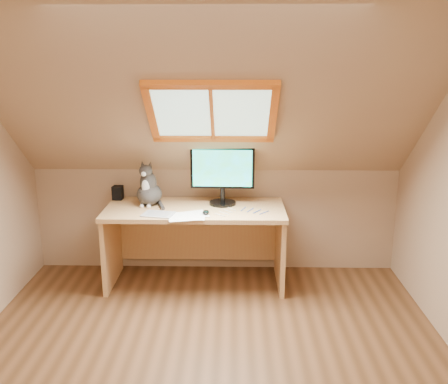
{
  "coord_description": "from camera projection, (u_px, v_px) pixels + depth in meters",
  "views": [
    {
      "loc": [
        0.18,
        -2.9,
        2.05
      ],
      "look_at": [
        0.1,
        1.0,
        0.98
      ],
      "focal_mm": 40.0,
      "sensor_mm": 36.0,
      "label": 1
    }
  ],
  "objects": [
    {
      "name": "graphics_tablet",
      "position": [
        158.0,
        214.0,
        4.27
      ],
      "size": [
        0.3,
        0.24,
        0.01
      ],
      "primitive_type": "cube",
      "rotation": [
        0.0,
        0.0,
        -0.21
      ],
      "color": "#B2B2B7",
      "rests_on": "desk"
    },
    {
      "name": "room_shell",
      "position": [
        204.0,
        167.0,
        2.87
      ],
      "size": [
        3.52,
        3.52,
        2.41
      ],
      "color": "tan",
      "rests_on": "ground"
    },
    {
      "name": "mouse",
      "position": [
        206.0,
        212.0,
        4.29
      ],
      "size": [
        0.06,
        0.1,
        0.03
      ],
      "primitive_type": "ellipsoid",
      "rotation": [
        0.0,
        0.0,
        -0.01
      ],
      "color": "black",
      "rests_on": "desk"
    },
    {
      "name": "ground",
      "position": [
        207.0,
        373.0,
        3.34
      ],
      "size": [
        3.5,
        3.5,
        0.0
      ],
      "primitive_type": "plane",
      "color": "brown",
      "rests_on": "ground"
    },
    {
      "name": "cables",
      "position": [
        243.0,
        211.0,
        4.36
      ],
      "size": [
        0.51,
        0.26,
        0.01
      ],
      "color": "silver",
      "rests_on": "desk"
    },
    {
      "name": "papers",
      "position": [
        185.0,
        216.0,
        4.23
      ],
      "size": [
        0.35,
        0.3,
        0.01
      ],
      "color": "white",
      "rests_on": "desk"
    },
    {
      "name": "cat",
      "position": [
        149.0,
        189.0,
        4.53
      ],
      "size": [
        0.28,
        0.32,
        0.42
      ],
      "color": "#443F3C",
      "rests_on": "desk"
    },
    {
      "name": "desk",
      "position": [
        196.0,
        229.0,
        4.61
      ],
      "size": [
        1.61,
        0.7,
        0.73
      ],
      "color": "tan",
      "rests_on": "ground"
    },
    {
      "name": "monitor",
      "position": [
        223.0,
        172.0,
        4.5
      ],
      "size": [
        0.58,
        0.24,
        0.53
      ],
      "color": "black",
      "rests_on": "desk"
    },
    {
      "name": "desk_speaker",
      "position": [
        118.0,
        193.0,
        4.72
      ],
      "size": [
        0.1,
        0.1,
        0.13
      ],
      "primitive_type": "cube",
      "rotation": [
        0.0,
        0.0,
        -0.1
      ],
      "color": "black",
      "rests_on": "desk"
    }
  ]
}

